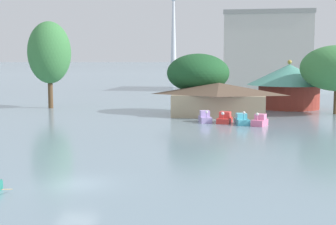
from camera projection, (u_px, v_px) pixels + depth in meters
The scene contains 11 objects.
ground_plane at pixel (76, 184), 30.85m from camera, with size 2000.00×2000.00×0.00m, color gray.
pedal_boat_lavender at pixel (205, 118), 60.75m from camera, with size 2.05×3.12×1.58m.
pedal_boat_red at pixel (225, 118), 60.14m from camera, with size 1.93×3.16×1.52m.
pedal_boat_cyan at pixel (242, 120), 58.69m from camera, with size 2.06×3.19×1.75m.
pedal_boat_pink at pixel (260, 121), 57.73m from camera, with size 2.12×2.86×1.67m.
boathouse at pixel (219, 99), 66.09m from camera, with size 13.66×5.76×4.71m.
green_roof_pavilion at pixel (289, 83), 77.15m from camera, with size 13.44×13.44×7.82m.
shoreline_tree_tall_left at pixel (49, 53), 76.87m from camera, with size 6.90×6.90×13.96m.
shoreline_tree_mid at pixel (198, 73), 70.24m from camera, with size 9.20×9.20×8.76m.
background_building_block at pixel (267, 52), 119.85m from camera, with size 20.89×19.24×19.34m.
distant_broadcast_tower at pixel (174, 10), 420.59m from camera, with size 8.89×8.89×118.66m.
Camera 1 is at (11.10, -28.62, 8.09)m, focal length 51.18 mm.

